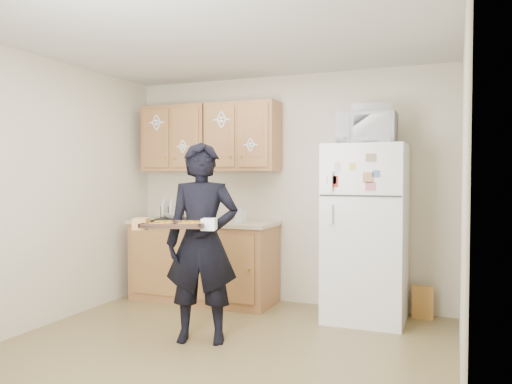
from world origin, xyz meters
TOP-DOWN VIEW (x-y plane):
  - floor at (0.00, 0.00)m, footprint 3.60×3.60m
  - ceiling at (0.00, 0.00)m, footprint 3.60×3.60m
  - wall_back at (0.00, 1.80)m, footprint 3.60×0.04m
  - wall_front at (0.00, -1.80)m, footprint 3.60×0.04m
  - wall_left at (-1.80, 0.00)m, footprint 0.04×3.60m
  - wall_right at (1.80, 0.00)m, footprint 0.04×3.60m
  - refrigerator at (0.95, 1.43)m, footprint 0.75×0.70m
  - base_cabinet at (-0.85, 1.48)m, footprint 1.60×0.60m
  - countertop at (-0.85, 1.48)m, footprint 1.64×0.64m
  - upper_cab_left at (-1.25, 1.61)m, footprint 0.80×0.33m
  - upper_cab_right at (-0.43, 1.61)m, footprint 0.80×0.33m
  - cereal_box at (1.47, 1.67)m, footprint 0.20×0.07m
  - person at (-0.22, 0.28)m, footprint 0.71×0.57m
  - baking_tray at (-0.31, -0.01)m, footprint 0.57×0.49m
  - pizza_front_left at (-0.40, -0.12)m, footprint 0.16×0.16m
  - pizza_front_right at (-0.18, -0.05)m, footprint 0.16×0.16m
  - pizza_back_left at (-0.45, 0.03)m, footprint 0.16×0.16m
  - pizza_back_right at (-0.23, 0.10)m, footprint 0.16×0.16m
  - microwave at (0.96, 1.38)m, footprint 0.55×0.37m
  - foil_pan at (1.00, 1.41)m, footprint 0.40×0.30m
  - dish_rack at (-1.19, 1.46)m, footprint 0.46×0.38m
  - bowl at (-1.22, 1.46)m, footprint 0.25×0.25m
  - soap_bottle at (-0.35, 1.37)m, footprint 0.10×0.10m

SIDE VIEW (x-z plane):
  - floor at x=0.00m, z-range 0.00..0.00m
  - cereal_box at x=1.47m, z-range 0.00..0.32m
  - base_cabinet at x=-0.85m, z-range 0.00..0.86m
  - person at x=-0.22m, z-range 0.00..1.68m
  - refrigerator at x=0.95m, z-range 0.00..1.70m
  - countertop at x=-0.85m, z-range 0.86..0.90m
  - bowl at x=-1.22m, z-range 0.92..0.98m
  - dish_rack at x=-1.19m, z-range 0.90..1.06m
  - soap_bottle at x=-0.35m, z-range 0.90..1.09m
  - baking_tray at x=-0.31m, z-range 0.99..1.03m
  - pizza_front_left at x=-0.40m, z-range 1.02..1.03m
  - pizza_front_right at x=-0.18m, z-range 1.02..1.03m
  - pizza_back_left at x=-0.45m, z-range 1.02..1.03m
  - pizza_back_right at x=-0.23m, z-range 1.02..1.03m
  - wall_back at x=0.00m, z-range 0.00..2.50m
  - wall_front at x=0.00m, z-range 0.00..2.50m
  - wall_left at x=-1.80m, z-range 0.00..2.50m
  - wall_right at x=1.80m, z-range 0.00..2.50m
  - upper_cab_left at x=-1.25m, z-range 1.45..2.20m
  - upper_cab_right at x=-0.43m, z-range 1.45..2.20m
  - microwave at x=0.96m, z-range 1.70..2.00m
  - foil_pan at x=1.00m, z-range 2.00..2.08m
  - ceiling at x=0.00m, z-range 2.50..2.50m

